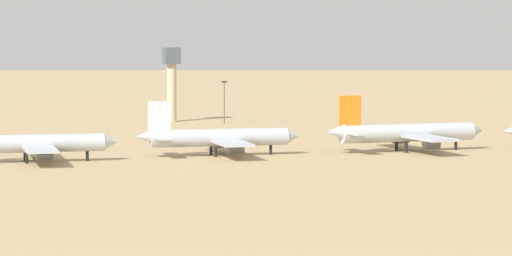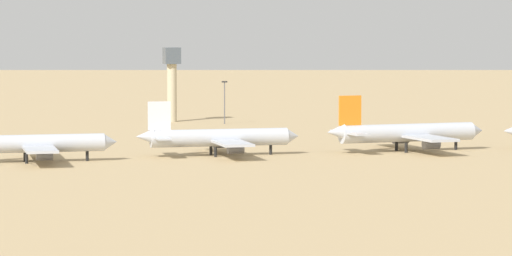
% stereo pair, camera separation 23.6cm
% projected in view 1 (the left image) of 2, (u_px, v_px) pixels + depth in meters
% --- Properties ---
extents(ground, '(4000.00, 4000.00, 0.00)m').
position_uv_depth(ground, '(223.00, 158.00, 313.83)').
color(ground, tan).
extents(ridge_center, '(230.11, 202.27, 73.12)m').
position_uv_depth(ridge_center, '(106.00, 24.00, 1370.29)').
color(ridge_center, '#8A6D5E').
rests_on(ridge_center, ground).
extents(parked_jet_navy_1, '(39.57, 33.21, 13.09)m').
position_uv_depth(parked_jet_navy_1, '(31.00, 144.00, 303.21)').
color(parked_jet_navy_1, silver).
rests_on(parked_jet_navy_1, ground).
extents(parked_jet_white_2, '(40.31, 33.80, 13.33)m').
position_uv_depth(parked_jet_white_2, '(218.00, 138.00, 318.86)').
color(parked_jet_white_2, silver).
rests_on(parked_jet_white_2, ground).
extents(parked_jet_orange_3, '(43.20, 36.39, 14.27)m').
position_uv_depth(parked_jet_orange_3, '(406.00, 133.00, 330.11)').
color(parked_jet_orange_3, silver).
rests_on(parked_jet_orange_3, ground).
extents(control_tower, '(5.20, 5.20, 24.53)m').
position_uv_depth(control_tower, '(172.00, 77.00, 436.59)').
color(control_tower, '#C6B793').
rests_on(control_tower, ground).
extents(light_pole_mid, '(1.80, 0.50, 13.88)m').
position_uv_depth(light_pole_mid, '(224.00, 99.00, 426.79)').
color(light_pole_mid, '#59595E').
rests_on(light_pole_mid, ground).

